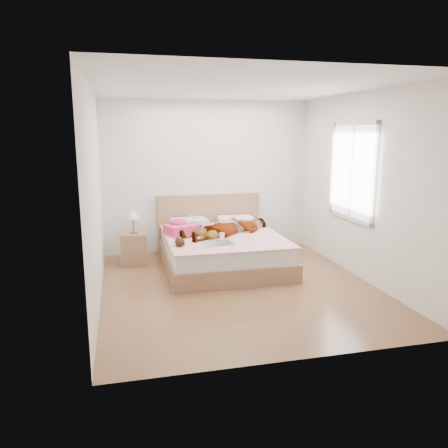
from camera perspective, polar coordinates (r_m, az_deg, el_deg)
The scene contains 11 objects.
ground at distance 5.97m, azimuth 1.92°, elevation -8.22°, with size 4.00×4.00×0.00m, color #523219.
woman at distance 6.83m, azimuth 0.64°, elevation -0.22°, with size 0.61×1.63×0.22m, color white.
hair at distance 7.17m, azimuth -4.66°, elevation -0.27°, with size 0.45×0.56×0.08m, color black.
phone at distance 7.10m, azimuth -4.06°, elevation 0.93°, with size 0.05×0.11×0.01m, color silver.
room_shell at distance 6.60m, azimuth 16.42°, elevation 6.60°, with size 4.00×4.00×4.00m.
bed at distance 6.84m, azimuth -0.36°, elevation -3.17°, with size 1.80×2.08×1.00m.
towel at distance 6.79m, azimuth -5.70°, elevation -0.49°, with size 0.55×0.50×0.24m.
magazine at distance 6.17m, azimuth -0.80°, elevation -2.51°, with size 0.50×0.35×0.03m.
coffee_mug at distance 6.48m, azimuth -0.26°, elevation -1.49°, with size 0.12×0.10×0.09m.
plush_toy at distance 6.07m, azimuth -5.83°, elevation -2.30°, with size 0.15×0.22×0.12m.
nightstand at distance 7.05m, azimuth -11.66°, elevation -2.82°, with size 0.44×0.39×0.89m.
Camera 1 is at (-1.50, -5.41, 2.04)m, focal length 35.00 mm.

